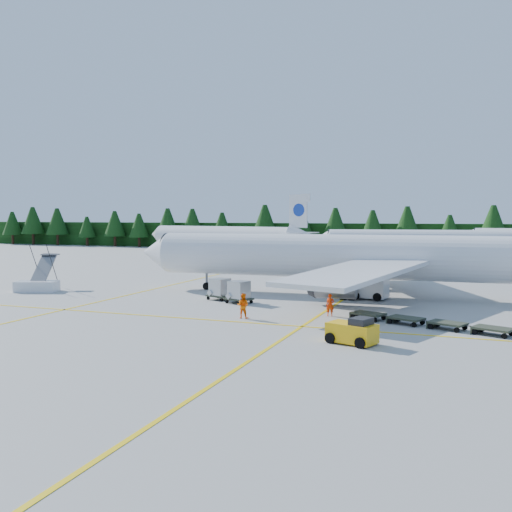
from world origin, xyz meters
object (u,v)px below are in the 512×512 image
(airliner_navy, at_px, (329,257))
(airstairs, at_px, (38,283))
(baggage_tug, at_px, (353,331))
(service_truck, at_px, (359,285))
(airliner_red, at_px, (438,243))

(airliner_navy, distance_m, airstairs, 29.41)
(baggage_tug, bearing_deg, airliner_navy, 126.72)
(service_truck, relative_size, baggage_tug, 1.73)
(airliner_red, xyz_separation_m, airstairs, (-36.25, -44.14, -2.69))
(service_truck, bearing_deg, airliner_red, 90.89)
(airliner_navy, relative_size, airstairs, 6.90)
(airliner_red, relative_size, service_truck, 7.18)
(airliner_red, xyz_separation_m, baggage_tug, (-1.76, -56.70, -2.73))
(airliner_navy, distance_m, airliner_red, 37.43)
(baggage_tug, bearing_deg, service_truck, 119.04)
(airstairs, bearing_deg, airliner_red, 30.82)
(baggage_tug, bearing_deg, airliner_red, 107.79)
(service_truck, height_order, baggage_tug, service_truck)
(service_truck, xyz_separation_m, baggage_tug, (3.15, -18.86, -0.51))
(airliner_red, relative_size, airstairs, 6.49)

